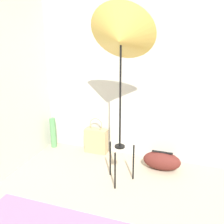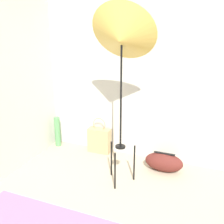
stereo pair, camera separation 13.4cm
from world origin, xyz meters
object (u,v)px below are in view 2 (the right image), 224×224
photo_umbrella (122,38)px  duffel_bag (164,162)px  tote_bag (99,140)px  paper_roll (57,132)px

photo_umbrella → duffel_bag: (0.44, 0.44, -1.56)m
photo_umbrella → tote_bag: (-0.56, 0.62, -1.49)m
tote_bag → paper_roll: 0.70m
duffel_bag → paper_roll: bearing=175.6°
photo_umbrella → paper_roll: bearing=155.5°
paper_roll → photo_umbrella: bearing=-24.5°
tote_bag → duffel_bag: bearing=-10.2°
duffel_bag → paper_roll: (-1.69, 0.13, 0.11)m
duffel_bag → tote_bag: bearing=169.8°
tote_bag → paper_roll: (-0.70, -0.05, 0.05)m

